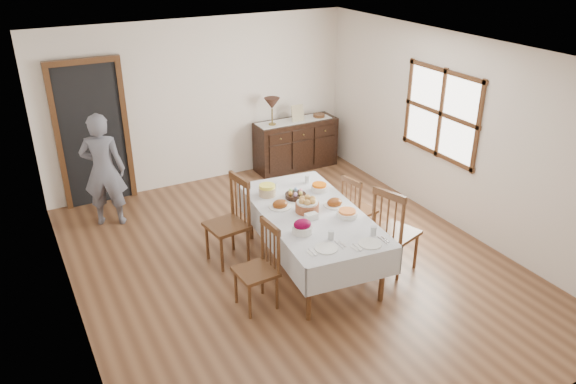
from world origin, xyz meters
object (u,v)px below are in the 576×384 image
dining_table (311,219)px  chair_left_near (260,266)px  sideboard (296,144)px  person (103,166)px  chair_right_near (394,229)px  chair_right_far (357,208)px  table_lamp (272,104)px  chair_left_far (230,220)px

dining_table → chair_left_near: size_ratio=2.35×
sideboard → person: size_ratio=0.83×
sideboard → chair_right_near: bearing=-99.2°
chair_right_far → table_lamp: (0.03, 2.52, 0.75)m
chair_left_near → chair_right_near: bearing=83.0°
chair_left_far → chair_right_near: chair_right_near is taller
chair_right_far → person: 3.47m
chair_left_far → person: size_ratio=0.64×
chair_left_near → chair_left_far: (0.09, 1.03, 0.06)m
chair_right_far → sideboard: chair_right_far is taller
table_lamp → person: bearing=-169.9°
chair_left_far → sideboard: size_ratio=0.77×
dining_table → sideboard: bearing=70.2°
sideboard → person: 3.37m
dining_table → person: 3.02m
chair_right_near → person: bearing=25.8°
chair_left_far → table_lamp: bearing=135.0°
chair_left_near → table_lamp: table_lamp is taller
chair_right_far → sideboard: (0.49, 2.55, -0.03)m
person → chair_right_far: bearing=166.9°
chair_left_near → chair_left_far: chair_left_far is taller
chair_right_near → sideboard: size_ratio=0.78×
chair_left_far → chair_right_near: bearing=46.8°
dining_table → chair_left_near: chair_left_near is taller
chair_left_near → person: (-1.05, 2.74, 0.36)m
dining_table → chair_right_far: (0.89, 0.32, -0.21)m
dining_table → chair_right_far: 0.97m
person → dining_table: bearing=152.0°
dining_table → chair_left_far: (-0.78, 0.62, -0.11)m
chair_left_far → sideboard: 3.12m
sideboard → table_lamp: bearing=-176.0°
chair_right_far → dining_table: bearing=99.6°
chair_left_near → sideboard: chair_left_near is taller
person → chair_left_far: bearing=146.3°
chair_left_far → chair_right_far: size_ratio=1.21×
chair_left_near → chair_right_near: chair_right_near is taller
sideboard → person: person is taller
chair_right_far → table_lamp: 2.63m
chair_left_near → sideboard: (2.25, 3.27, -0.07)m
dining_table → sideboard: (1.38, 2.87, -0.24)m
chair_left_near → table_lamp: bearing=148.3°
table_lamp → chair_right_near: bearing=-91.5°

